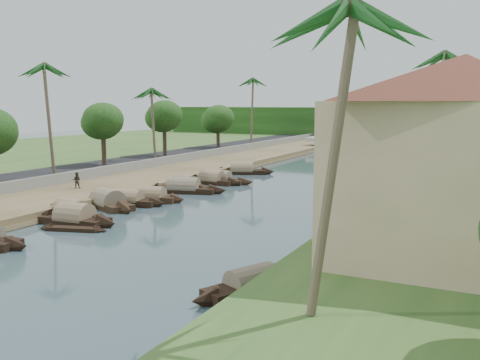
% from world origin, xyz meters
% --- Properties ---
extents(ground, '(220.00, 220.00, 0.00)m').
position_xyz_m(ground, '(0.00, 0.00, 0.00)').
color(ground, '#364A52').
rests_on(ground, ground).
extents(left_bank, '(10.00, 180.00, 0.80)m').
position_xyz_m(left_bank, '(-16.00, 20.00, 0.40)').
color(left_bank, brown).
rests_on(left_bank, ground).
extents(right_bank, '(16.00, 180.00, 1.20)m').
position_xyz_m(right_bank, '(19.00, 20.00, 0.60)').
color(right_bank, '#2C5221').
rests_on(right_bank, ground).
extents(road, '(8.00, 180.00, 1.40)m').
position_xyz_m(road, '(-24.50, 20.00, 0.70)').
color(road, black).
rests_on(road, ground).
extents(retaining_wall, '(0.40, 180.00, 1.10)m').
position_xyz_m(retaining_wall, '(-20.20, 20.00, 1.35)').
color(retaining_wall, gray).
rests_on(retaining_wall, left_bank).
extents(treeline, '(120.00, 14.00, 8.00)m').
position_xyz_m(treeline, '(0.00, 100.00, 4.00)').
color(treeline, black).
rests_on(treeline, ground).
extents(bridge, '(28.00, 4.00, 2.40)m').
position_xyz_m(bridge, '(0.00, 72.00, 1.72)').
color(bridge, '#A6A69B').
rests_on(bridge, ground).
extents(building_near, '(14.85, 14.85, 10.20)m').
position_xyz_m(building_near, '(18.99, -2.00, 6.38)').
color(building_near, '#D0B28C').
rests_on(building_near, right_bank).
extents(sampan_4, '(8.24, 3.69, 2.28)m').
position_xyz_m(sampan_4, '(-9.73, 1.92, 0.42)').
color(sampan_4, black).
rests_on(sampan_4, ground).
extents(sampan_5, '(7.66, 2.39, 2.40)m').
position_xyz_m(sampan_5, '(-8.00, 0.48, 0.42)').
color(sampan_5, black).
rests_on(sampan_5, ground).
extents(sampan_6, '(8.53, 5.10, 2.49)m').
position_xyz_m(sampan_6, '(-10.04, 6.67, 0.42)').
color(sampan_6, black).
rests_on(sampan_6, ground).
extents(sampan_7, '(7.72, 2.94, 2.04)m').
position_xyz_m(sampan_7, '(-9.21, 8.36, 0.41)').
color(sampan_7, black).
rests_on(sampan_7, ground).
extents(sampan_8, '(6.57, 2.74, 2.02)m').
position_xyz_m(sampan_8, '(-8.15, 10.77, 0.41)').
color(sampan_8, black).
rests_on(sampan_8, ground).
extents(sampan_9, '(9.37, 4.13, 2.32)m').
position_xyz_m(sampan_9, '(-8.29, 16.32, 0.42)').
color(sampan_9, black).
rests_on(sampan_9, ground).
extents(sampan_10, '(8.11, 4.78, 2.23)m').
position_xyz_m(sampan_10, '(-9.41, 18.42, 0.42)').
color(sampan_10, black).
rests_on(sampan_10, ground).
extents(sampan_11, '(7.84, 2.20, 2.23)m').
position_xyz_m(sampan_11, '(-8.65, 22.93, 0.42)').
color(sampan_11, black).
rests_on(sampan_11, ground).
extents(sampan_12, '(9.19, 2.23, 2.17)m').
position_xyz_m(sampan_12, '(-8.36, 23.59, 0.41)').
color(sampan_12, black).
rests_on(sampan_12, ground).
extents(sampan_13, '(8.60, 4.90, 2.33)m').
position_xyz_m(sampan_13, '(-9.30, 32.04, 0.42)').
color(sampan_13, black).
rests_on(sampan_13, ground).
extents(sampan_14, '(4.20, 7.02, 1.79)m').
position_xyz_m(sampan_14, '(10.29, -7.00, 0.40)').
color(sampan_14, black).
rests_on(sampan_14, ground).
extents(sampan_15, '(3.37, 6.85, 1.86)m').
position_xyz_m(sampan_15, '(10.01, 7.25, 0.41)').
color(sampan_15, black).
rests_on(sampan_15, ground).
extents(sampan_16, '(5.34, 9.32, 2.28)m').
position_xyz_m(sampan_16, '(9.90, 23.87, 0.42)').
color(sampan_16, black).
rests_on(sampan_16, ground).
extents(canoe_1, '(5.28, 2.31, 0.85)m').
position_xyz_m(canoe_1, '(-6.58, -1.25, 0.10)').
color(canoe_1, black).
rests_on(canoe_1, ground).
extents(canoe_2, '(5.57, 1.90, 0.80)m').
position_xyz_m(canoe_2, '(-9.82, 17.98, 0.10)').
color(canoe_2, black).
rests_on(canoe_2, ground).
extents(palm_0, '(3.20, 3.20, 12.72)m').
position_xyz_m(palm_0, '(15.00, -11.18, 12.11)').
color(palm_0, '#715C4B').
rests_on(palm_0, ground).
extents(palm_1, '(3.20, 3.20, 9.63)m').
position_xyz_m(palm_1, '(16.00, 6.51, 9.10)').
color(palm_1, '#715C4B').
rests_on(palm_1, ground).
extents(palm_2, '(3.20, 3.20, 13.71)m').
position_xyz_m(palm_2, '(15.00, 21.23, 13.05)').
color(palm_2, '#715C4B').
rests_on(palm_2, ground).
extents(palm_3, '(3.20, 3.20, 12.30)m').
position_xyz_m(palm_3, '(16.00, 36.14, 11.68)').
color(palm_3, '#715C4B').
rests_on(palm_3, ground).
extents(palm_5, '(3.20, 3.20, 13.32)m').
position_xyz_m(palm_5, '(-24.00, 14.11, 12.87)').
color(palm_5, '#715C4B').
rests_on(palm_5, ground).
extents(palm_6, '(3.20, 3.20, 11.00)m').
position_xyz_m(palm_6, '(-22.00, 30.69, 10.63)').
color(palm_6, '#715C4B').
rests_on(palm_6, ground).
extents(palm_7, '(3.20, 3.20, 11.47)m').
position_xyz_m(palm_7, '(14.00, 54.23, 10.88)').
color(palm_7, '#715C4B').
rests_on(palm_7, ground).
extents(palm_8, '(3.20, 3.20, 13.48)m').
position_xyz_m(palm_8, '(-20.50, 58.80, 13.02)').
color(palm_8, '#715C4B').
rests_on(palm_8, ground).
extents(tree_3, '(5.06, 5.06, 7.53)m').
position_xyz_m(tree_3, '(-24.00, 22.68, 6.76)').
color(tree_3, '#4B3B2A').
rests_on(tree_3, ground).
extents(tree_4, '(5.16, 5.16, 7.87)m').
position_xyz_m(tree_4, '(-24.00, 36.11, 7.06)').
color(tree_4, '#4B3B2A').
rests_on(tree_4, ground).
extents(tree_5, '(5.43, 5.43, 7.15)m').
position_xyz_m(tree_5, '(-24.00, 52.53, 6.25)').
color(tree_5, '#4B3B2A').
rests_on(tree_5, ground).
extents(person_far, '(0.97, 0.90, 1.59)m').
position_xyz_m(person_far, '(-16.52, 9.84, 1.60)').
color(person_far, '#322D23').
rests_on(person_far, left_bank).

